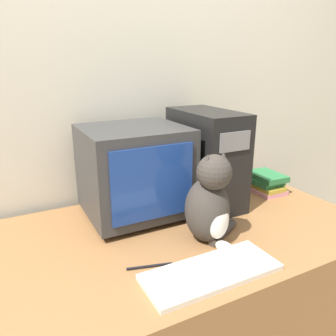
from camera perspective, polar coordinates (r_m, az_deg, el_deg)
wall_back at (r=1.65m, az=-8.47°, el=13.14°), size 7.00×0.05×2.50m
desk at (r=1.55m, az=-0.11°, el=-22.97°), size 1.70×0.88×0.73m
crt_monitor at (r=1.43m, az=-5.84°, el=-0.52°), size 0.43×0.40×0.40m
computer_tower at (r=1.56m, az=6.61°, el=1.70°), size 0.22×0.41×0.45m
keyboard at (r=1.12m, az=7.55°, el=-17.48°), size 0.45×0.18×0.02m
cat at (r=1.23m, az=7.27°, el=-6.25°), size 0.26×0.24×0.36m
book_stack at (r=1.81m, az=16.61°, el=-2.45°), size 0.15×0.20×0.10m
pen at (r=1.14m, az=-3.22°, el=-16.71°), size 0.15×0.05×0.01m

